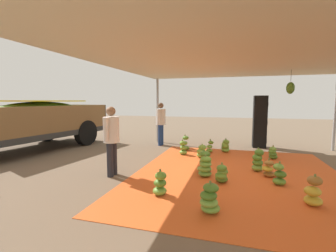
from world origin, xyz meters
TOP-DOWN VIEW (x-y plane):
  - ground_plane at (0.00, 3.00)m, footprint 40.00×40.00m
  - tarp_orange at (0.00, 0.00)m, footprint 5.82×4.82m
  - tent_canopy at (0.01, -0.10)m, footprint 8.00×7.00m
  - banana_bunch_0 at (2.25, 0.89)m, footprint 0.29×0.30m
  - banana_bunch_1 at (0.00, -0.70)m, footprint 0.38×0.40m
  - banana_bunch_3 at (1.87, -1.05)m, footprint 0.35×0.36m
  - banana_bunch_4 at (-0.06, 0.78)m, footprint 0.42×0.44m
  - banana_bunch_5 at (-1.71, 1.40)m, footprint 0.32×0.31m
  - banana_bunch_6 at (-0.38, 0.72)m, footprint 0.41×0.41m
  - banana_bunch_7 at (-0.69, 0.33)m, footprint 0.37×0.34m
  - banana_bunch_8 at (-0.49, -0.84)m, footprint 0.33×0.35m
  - banana_bunch_9 at (-2.16, 0.43)m, footprint 0.43×0.42m
  - banana_bunch_10 at (1.67, 1.70)m, footprint 0.28×0.28m
  - banana_bunch_11 at (-1.40, -1.22)m, footprint 0.38×0.37m
  - banana_bunch_12 at (1.41, 1.06)m, footprint 0.40×0.40m
  - banana_bunch_13 at (2.42, 0.38)m, footprint 0.35×0.33m
  - banana_bunch_14 at (0.40, -0.49)m, footprint 0.36×0.36m
  - banana_bunch_15 at (2.38, 1.78)m, footprint 0.38×0.38m
  - worker_0 at (-0.89, 2.86)m, footprint 0.60×0.37m
  - worker_1 at (3.09, 2.93)m, footprint 0.62×0.38m
  - speaker_stack at (3.74, -0.82)m, footprint 0.47×0.51m

SIDE VIEW (x-z plane):
  - ground_plane at x=0.00m, z-range 0.00..0.00m
  - tarp_orange at x=0.00m, z-range 0.00..0.01m
  - banana_bunch_3 at x=1.87m, z-range -0.03..0.39m
  - banana_bunch_1 at x=0.00m, z-range -0.04..0.41m
  - banana_bunch_7 at x=-0.69m, z-range -0.03..0.42m
  - banana_bunch_0 at x=2.25m, z-range -0.04..0.43m
  - banana_bunch_12 at x=1.41m, z-range -0.02..0.42m
  - banana_bunch_8 at x=-0.49m, z-range -0.03..0.46m
  - banana_bunch_13 at x=2.42m, z-range -0.02..0.46m
  - banana_bunch_10 at x=1.67m, z-range -0.03..0.47m
  - banana_bunch_5 at x=-1.71m, z-range -0.03..0.47m
  - banana_bunch_9 at x=-2.16m, z-range -0.03..0.49m
  - banana_bunch_6 at x=-0.38m, z-range -0.03..0.49m
  - banana_bunch_11 at x=-1.40m, z-range -0.03..0.51m
  - banana_bunch_15 at x=2.38m, z-range -0.04..0.53m
  - banana_bunch_4 at x=-0.06m, z-range -0.03..0.54m
  - banana_bunch_14 at x=0.40m, z-range -0.03..0.57m
  - worker_0 at x=-0.89m, z-range 0.14..1.78m
  - speaker_stack at x=3.74m, z-range 0.00..1.97m
  - worker_1 at x=3.09m, z-range 0.14..1.84m
  - tent_canopy at x=0.01m, z-range 1.31..4.08m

